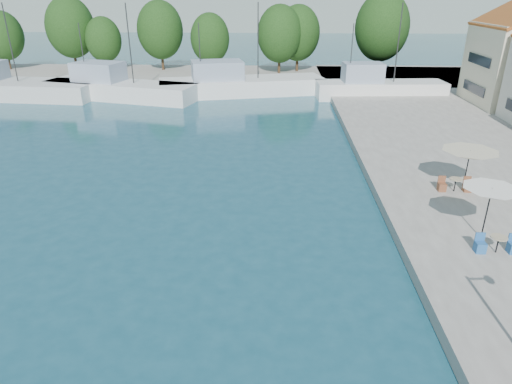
# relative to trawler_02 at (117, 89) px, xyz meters

# --- Properties ---
(quay_far) EXTENTS (90.00, 16.00, 0.60)m
(quay_far) POSITION_rel_trawler_02_xyz_m (9.27, 12.68, -0.77)
(quay_far) COLOR gray
(quay_far) RESTS_ON ground
(hill_west) EXTENTS (180.00, 40.00, 16.00)m
(hill_west) POSITION_rel_trawler_02_xyz_m (-12.73, 105.68, 6.93)
(hill_west) COLOR gray
(hill_west) RESTS_ON ground
(hill_east) EXTENTS (140.00, 40.00, 12.00)m
(hill_east) POSITION_rel_trawler_02_xyz_m (57.27, 125.68, 4.93)
(hill_east) COLOR gray
(hill_east) RESTS_ON ground
(trawler_02) EXTENTS (17.59, 8.58, 10.20)m
(trawler_02) POSITION_rel_trawler_02_xyz_m (0.00, 0.00, 0.00)
(trawler_02) COLOR white
(trawler_02) RESTS_ON ground
(trawler_03) EXTENTS (19.12, 9.14, 10.20)m
(trawler_03) POSITION_rel_trawler_02_xyz_m (13.06, 2.66, -0.00)
(trawler_03) COLOR white
(trawler_03) RESTS_ON ground
(trawler_04) EXTENTS (14.23, 4.67, 10.20)m
(trawler_04) POSITION_rel_trawler_02_xyz_m (28.50, 1.49, 0.00)
(trawler_04) COLOR white
(trawler_04) RESTS_ON ground
(tree_01) EXTENTS (5.32, 5.32, 7.88)m
(tree_01) POSITION_rel_trawler_02_xyz_m (-20.77, 15.62, 4.08)
(tree_01) COLOR #3F2B19
(tree_01) RESTS_ON quay_far
(tree_02) EXTENTS (6.59, 6.59, 9.76)m
(tree_02) POSITION_rel_trawler_02_xyz_m (-11.26, 16.09, 5.16)
(tree_02) COLOR #3F2B19
(tree_02) RESTS_ON quay_far
(tree_03) EXTENTS (4.85, 4.85, 7.18)m
(tree_03) POSITION_rel_trawler_02_xyz_m (-6.54, 15.30, 3.67)
(tree_03) COLOR #3F2B19
(tree_03) RESTS_ON quay_far
(tree_04) EXTENTS (6.25, 6.25, 9.25)m
(tree_04) POSITION_rel_trawler_02_xyz_m (1.27, 16.11, 4.87)
(tree_04) COLOR #3F2B19
(tree_04) RESTS_ON quay_far
(tree_05) EXTENTS (5.22, 5.22, 7.73)m
(tree_05) POSITION_rel_trawler_02_xyz_m (8.40, 14.21, 3.99)
(tree_05) COLOR #3F2B19
(tree_05) RESTS_ON quay_far
(tree_06) EXTENTS (5.94, 5.94, 8.79)m
(tree_06) POSITION_rel_trawler_02_xyz_m (17.72, 13.99, 4.61)
(tree_06) COLOR #3F2B19
(tree_06) RESTS_ON quay_far
(tree_07) EXTENTS (5.90, 5.90, 8.73)m
(tree_07) POSITION_rel_trawler_02_xyz_m (20.21, 15.84, 4.57)
(tree_07) COLOR #3F2B19
(tree_07) RESTS_ON quay_far
(tree_08) EXTENTS (6.98, 6.98, 10.33)m
(tree_08) POSITION_rel_trawler_02_xyz_m (31.03, 14.17, 5.50)
(tree_08) COLOR #3F2B19
(tree_08) RESTS_ON quay_far
(umbrella_white) EXTENTS (2.50, 2.50, 2.47)m
(umbrella_white) POSITION_rel_trawler_02_xyz_m (26.99, -30.91, 1.75)
(umbrella_white) COLOR black
(umbrella_white) RESTS_ON quay_right
(umbrella_cream) EXTENTS (3.04, 3.04, 2.35)m
(umbrella_cream) POSITION_rel_trawler_02_xyz_m (28.17, -25.37, 1.63)
(umbrella_cream) COLOR black
(umbrella_cream) RESTS_ON quay_right
(cafe_table_02) EXTENTS (1.82, 0.70, 0.76)m
(cafe_table_02) POSITION_rel_trawler_02_xyz_m (27.12, -32.15, -0.18)
(cafe_table_02) COLOR black
(cafe_table_02) RESTS_ON quay_right
(cafe_table_03) EXTENTS (1.82, 0.70, 0.76)m
(cafe_table_03) POSITION_rel_trawler_02_xyz_m (27.61, -25.58, -0.18)
(cafe_table_03) COLOR black
(cafe_table_03) RESTS_ON quay_right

